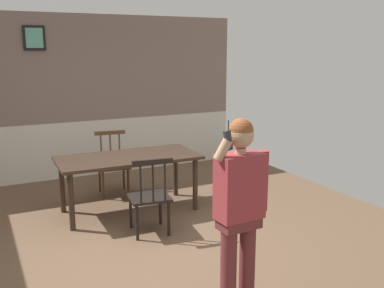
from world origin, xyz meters
The scene contains 6 objects.
ground_plane centered at (0.00, 0.00, 0.00)m, with size 6.92×6.92×0.00m, color brown.
room_back_partition centered at (0.00, 3.15, 1.32)m, with size 5.99×0.17×2.74m.
dining_table centered at (0.29, 1.11, 0.68)m, with size 1.88×0.92×0.77m.
chair_near_window centered at (0.32, 1.93, 0.46)m, with size 0.53×0.53×0.95m.
chair_by_doorway centered at (0.27, 0.28, 0.47)m, with size 0.53×0.53×0.96m.
person_figure centered at (0.42, -1.45, 0.93)m, with size 0.55×0.24×1.63m.
Camera 1 is at (-1.50, -4.39, 2.17)m, focal length 41.27 mm.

